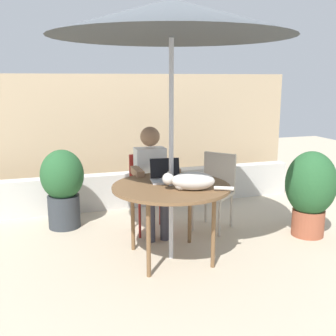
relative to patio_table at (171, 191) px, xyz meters
The scene contains 12 objects.
ground_plane 0.69m from the patio_table, ahead, with size 14.00×14.00×0.00m, color #BCAD93.
fence_back 2.39m from the patio_table, 90.00° to the left, with size 5.35×0.08×1.82m, color tan.
planter_wall_low 1.83m from the patio_table, 90.00° to the left, with size 4.81×0.20×0.48m, color beige.
patio_table is the anchor object (origin of this frame).
patio_umbrella 1.57m from the patio_table, ahead, with size 2.19×2.19×2.44m.
chair_occupied 0.88m from the patio_table, 90.00° to the left, with size 0.40×0.40×0.89m.
chair_empty 1.04m from the patio_table, 40.90° to the left, with size 0.56×0.56×0.89m.
person_seated 0.70m from the patio_table, 90.00° to the left, with size 0.48×0.48×1.23m.
laptop 0.24m from the patio_table, 87.48° to the left, with size 0.33×0.29×0.21m.
cat 0.27m from the patio_table, 60.73° to the right, with size 0.62×0.32×0.17m.
potted_plant_near_fence 1.69m from the patio_table, ahead, with size 0.56×0.56×0.97m.
potted_plant_by_chair 1.56m from the patio_table, 127.93° to the left, with size 0.51×0.51×0.94m.
Camera 1 is at (-1.18, -3.60, 1.76)m, focal length 43.68 mm.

